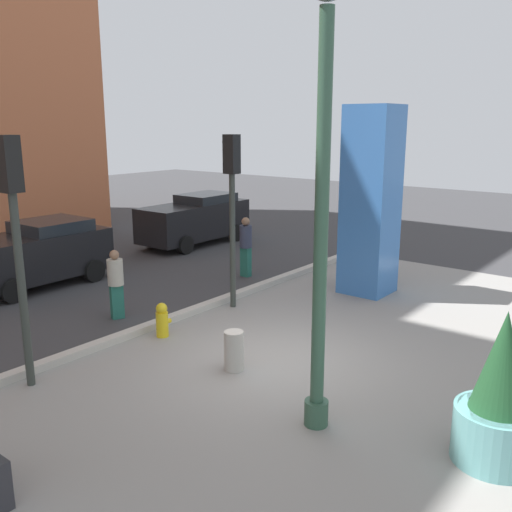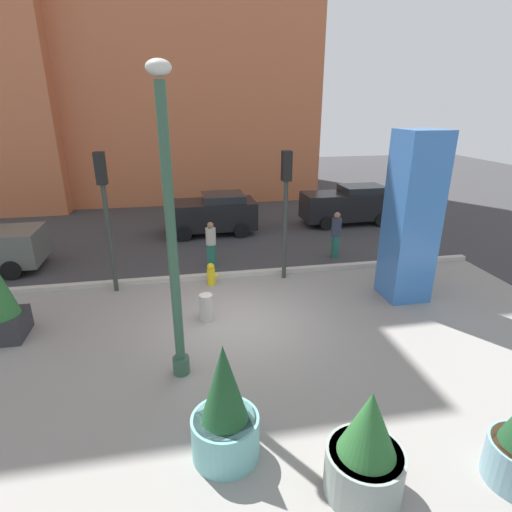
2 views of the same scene
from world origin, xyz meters
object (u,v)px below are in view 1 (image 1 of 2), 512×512
traffic_light_corner (232,192)px  concrete_bollard (234,351)px  fire_hydrant (162,320)px  pedestrian_on_sidewalk (116,281)px  car_curb_east (195,219)px  car_intersection (36,253)px  traffic_light_far_side (15,221)px  art_pillar_blue (371,202)px  lamp_post (321,228)px  potted_plant_near_right (499,403)px  pedestrian_crossing (246,244)px

traffic_light_corner → concrete_bollard: bearing=-139.1°
fire_hydrant → concrete_bollard: size_ratio=1.00×
concrete_bollard → pedestrian_on_sidewalk: size_ratio=0.46×
fire_hydrant → concrete_bollard: bearing=-98.1°
traffic_light_corner → car_curb_east: (4.73, 5.87, -1.90)m
car_intersection → traffic_light_far_side: bearing=-122.2°
pedestrian_on_sidewalk → traffic_light_far_side: bearing=-153.1°
art_pillar_blue → pedestrian_on_sidewalk: size_ratio=3.00×
art_pillar_blue → car_intersection: art_pillar_blue is taller
concrete_bollard → traffic_light_corner: bearing=40.9°
fire_hydrant → car_intersection: size_ratio=0.19×
traffic_light_far_side → pedestrian_on_sidewalk: 4.02m
car_intersection → pedestrian_on_sidewalk: (-0.36, -3.93, -0.02)m
art_pillar_blue → pedestrian_on_sidewalk: 6.71m
lamp_post → car_curb_east: bearing=52.0°
potted_plant_near_right → car_curb_east: size_ratio=0.48×
traffic_light_corner → car_intersection: traffic_light_corner is taller
traffic_light_corner → pedestrian_on_sidewalk: bearing=145.5°
traffic_light_far_side → pedestrian_on_sidewalk: size_ratio=2.62×
art_pillar_blue → traffic_light_far_side: art_pillar_blue is taller
car_curb_east → pedestrian_crossing: bearing=-118.4°
lamp_post → car_curb_east: size_ratio=1.40×
concrete_bollard → pedestrian_on_sidewalk: (0.48, 3.96, 0.52)m
traffic_light_far_side → car_intersection: bearing=57.8°
car_curb_east → car_intersection: 6.67m
art_pillar_blue → car_intersection: 9.20m
pedestrian_crossing → car_intersection: bearing=137.5°
traffic_light_far_side → car_curb_east: 11.88m
traffic_light_corner → car_curb_east: 7.77m
lamp_post → pedestrian_crossing: bearing=46.4°
lamp_post → fire_hydrant: 5.31m
art_pillar_blue → concrete_bollard: size_ratio=6.50×
pedestrian_crossing → traffic_light_far_side: bearing=-168.7°
lamp_post → traffic_light_corner: lamp_post is taller
concrete_bollard → traffic_light_far_side: 4.35m
pedestrian_on_sidewalk → pedestrian_crossing: bearing=-0.3°
pedestrian_crossing → art_pillar_blue: bearing=-77.4°
fire_hydrant → traffic_light_corner: 3.47m
traffic_light_far_side → car_intersection: 6.81m
art_pillar_blue → potted_plant_near_right: art_pillar_blue is taller
lamp_post → traffic_light_far_side: size_ratio=1.46×
art_pillar_blue → fire_hydrant: size_ratio=6.50×
art_pillar_blue → car_curb_east: art_pillar_blue is taller
fire_hydrant → concrete_bollard: (-0.32, -2.26, 0.01)m
art_pillar_blue → traffic_light_corner: 3.78m
art_pillar_blue → pedestrian_crossing: (-0.79, 3.54, -1.45)m
concrete_bollard → car_curb_east: bearing=47.8°
pedestrian_on_sidewalk → pedestrian_crossing: 4.68m
potted_plant_near_right → pedestrian_on_sidewalk: size_ratio=1.31×
traffic_light_far_side → pedestrian_on_sidewalk: traffic_light_far_side is taller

